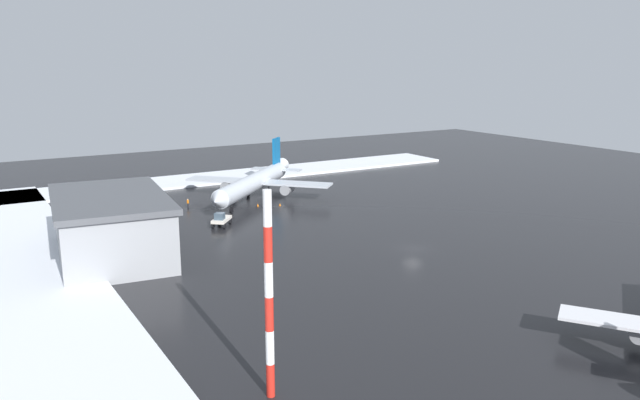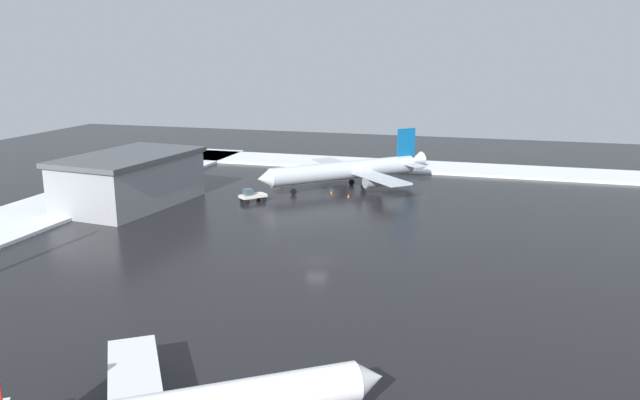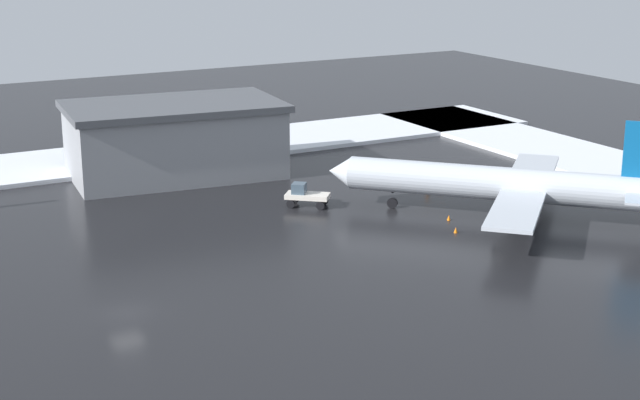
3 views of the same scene
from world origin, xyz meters
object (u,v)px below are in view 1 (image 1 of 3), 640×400
airplane_parked_starboard (254,182)px  ground_crew_near_tug (167,200)px  antenna_mast (269,297)px  traffic_cone_near_nose (258,205)px  traffic_cone_mid_line (280,204)px  ground_crew_by_nose_gear (188,203)px  pushback_tug (221,219)px  cargo_hangar (111,226)px

airplane_parked_starboard → ground_crew_near_tug: bearing=-58.5°
antenna_mast → traffic_cone_near_nose: bearing=155.5°
airplane_parked_starboard → traffic_cone_mid_line: (7.27, 1.89, -3.29)m
antenna_mast → traffic_cone_near_nose: 69.52m
ground_crew_by_nose_gear → antenna_mast: antenna_mast is taller
pushback_tug → traffic_cone_mid_line: (-8.47, 15.35, -1.01)m
airplane_parked_starboard → cargo_hangar: size_ratio=1.09×
pushback_tug → traffic_cone_mid_line: size_ratio=8.96×
ground_crew_near_tug → cargo_hangar: size_ratio=0.06×
pushback_tug → ground_crew_by_nose_gear: 16.02m
airplane_parked_starboard → traffic_cone_mid_line: size_ratio=52.42×
cargo_hangar → traffic_cone_near_nose: (-17.70, 30.84, -4.17)m
pushback_tug → antenna_mast: 55.61m
airplane_parked_starboard → ground_crew_by_nose_gear: size_ratio=16.86×
antenna_mast → traffic_cone_near_nose: antenna_mast is taller
traffic_cone_near_nose → cargo_hangar: bearing=-60.1°
traffic_cone_near_nose → traffic_cone_mid_line: same height
ground_crew_near_tug → pushback_tug: bearing=79.4°
pushback_tug → ground_crew_by_nose_gear: (-16.02, -0.16, -0.31)m
cargo_hangar → ground_crew_by_nose_gear: bearing=147.2°
ground_crew_by_nose_gear → cargo_hangar: bearing=121.4°
ground_crew_by_nose_gear → traffic_cone_mid_line: (7.55, 15.51, -0.70)m
ground_crew_by_nose_gear → traffic_cone_near_nose: size_ratio=3.11×
antenna_mast → traffic_cone_mid_line: 69.46m
antenna_mast → traffic_cone_near_nose: size_ratio=31.58×
ground_crew_by_nose_gear → antenna_mast: bearing=146.9°
ground_crew_by_nose_gear → cargo_hangar: cargo_hangar is taller
ground_crew_near_tug → traffic_cone_mid_line: bearing=128.6°
pushback_tug → cargo_hangar: cargo_hangar is taller
airplane_parked_starboard → traffic_cone_mid_line: airplane_parked_starboard is taller
antenna_mast → traffic_cone_mid_line: size_ratio=31.58×
traffic_cone_near_nose → pushback_tug: bearing=-48.2°
pushback_tug → antenna_mast: antenna_mast is taller
antenna_mast → pushback_tug: bearing=162.1°
pushback_tug → antenna_mast: (52.44, -16.95, 7.40)m
ground_crew_near_tug → cargo_hangar: (27.41, -16.30, 3.47)m
pushback_tug → ground_crew_by_nose_gear: bearing=-138.9°
pushback_tug → ground_crew_near_tug: bearing=-131.2°
cargo_hangar → airplane_parked_starboard: bearing=131.7°
ground_crew_by_nose_gear → ground_crew_near_tug: bearing=14.9°
traffic_cone_mid_line → pushback_tug: bearing=-61.1°
airplane_parked_starboard → ground_crew_near_tug: 17.14m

